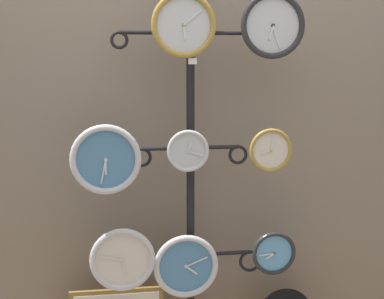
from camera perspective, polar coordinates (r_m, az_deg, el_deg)
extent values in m
cube|color=gray|center=(2.75, -0.65, 7.06)|extent=(4.40, 0.04, 2.80)
cylinder|color=black|center=(2.66, -0.16, -2.97)|extent=(0.04, 0.04, 1.85)
cylinder|color=black|center=(2.58, -3.96, 12.34)|extent=(0.34, 0.02, 0.02)
torus|color=black|center=(2.57, -7.77, 11.50)|extent=(0.09, 0.02, 0.09)
cylinder|color=black|center=(2.63, 3.55, 12.29)|extent=(0.34, 0.02, 0.02)
torus|color=black|center=(2.66, 7.16, 11.44)|extent=(0.09, 0.02, 0.09)
cylinder|color=black|center=(2.61, -2.76, 0.12)|extent=(0.24, 0.02, 0.02)
torus|color=black|center=(2.61, -5.38, -0.84)|extent=(0.10, 0.02, 0.10)
cylinder|color=black|center=(2.65, 2.41, 0.24)|extent=(0.24, 0.02, 0.02)
torus|color=black|center=(2.68, 4.92, -0.57)|extent=(0.10, 0.02, 0.10)
cylinder|color=black|center=(2.76, -3.43, -11.35)|extent=(0.31, 0.02, 0.02)
torus|color=black|center=(2.77, -6.72, -12.43)|extent=(0.12, 0.02, 0.12)
cylinder|color=black|center=(2.80, 3.07, -11.01)|extent=(0.31, 0.02, 0.02)
torus|color=black|center=(2.85, 6.21, -11.75)|extent=(0.12, 0.02, 0.12)
cylinder|color=silver|center=(2.49, -0.93, 13.13)|extent=(0.27, 0.02, 0.27)
torus|color=#A58438|center=(2.47, -0.88, 13.15)|extent=(0.30, 0.03, 0.30)
cylinder|color=#A58438|center=(2.47, -0.88, 13.15)|extent=(0.02, 0.01, 0.02)
cube|color=silver|center=(2.47, -0.80, 12.40)|extent=(0.02, 0.00, 0.07)
cube|color=silver|center=(2.48, 0.09, 13.92)|extent=(0.09, 0.00, 0.07)
cylinder|color=silver|center=(2.57, 8.53, 12.94)|extent=(0.28, 0.02, 0.28)
torus|color=#262628|center=(2.56, 8.64, 12.95)|extent=(0.31, 0.03, 0.31)
cylinder|color=#262628|center=(2.56, 8.63, 12.95)|extent=(0.02, 0.01, 0.02)
cube|color=silver|center=(2.55, 8.44, 12.23)|extent=(0.03, 0.00, 0.07)
cube|color=silver|center=(2.56, 9.01, 11.79)|extent=(0.04, 0.00, 0.11)
cylinder|color=#4C84B2|center=(2.50, -9.19, -1.02)|extent=(0.30, 0.02, 0.30)
torus|color=silver|center=(2.48, -9.19, -1.09)|extent=(0.33, 0.03, 0.33)
cylinder|color=silver|center=(2.48, -9.19, -1.08)|extent=(0.02, 0.01, 0.02)
cube|color=silver|center=(2.49, -9.19, -1.89)|extent=(0.01, 0.00, 0.07)
cube|color=silver|center=(2.49, -9.44, -2.38)|extent=(0.03, 0.00, 0.12)
cylinder|color=silver|center=(2.54, -0.47, -0.11)|extent=(0.18, 0.02, 0.18)
torus|color=silver|center=(2.52, -0.42, -0.16)|extent=(0.20, 0.02, 0.20)
cylinder|color=silver|center=(2.52, -0.42, -0.16)|extent=(0.01, 0.01, 0.01)
cube|color=silver|center=(2.52, -0.29, 0.31)|extent=(0.02, 0.00, 0.04)
cube|color=silver|center=(2.53, 0.35, -0.41)|extent=(0.07, 0.00, 0.03)
cylinder|color=silver|center=(2.64, 8.33, -0.04)|extent=(0.20, 0.02, 0.20)
torus|color=#A58438|center=(2.63, 8.42, -0.10)|extent=(0.22, 0.02, 0.22)
cylinder|color=#A58438|center=(2.63, 8.42, -0.10)|extent=(0.01, 0.01, 0.01)
cube|color=silver|center=(2.62, 7.95, -0.25)|extent=(0.05, 0.00, 0.02)
cube|color=silver|center=(2.62, 8.57, 0.72)|extent=(0.02, 0.00, 0.08)
cylinder|color=silver|center=(2.63, -7.44, -11.47)|extent=(0.28, 0.02, 0.28)
torus|color=silver|center=(2.62, -7.43, -11.60)|extent=(0.31, 0.03, 0.31)
cylinder|color=silver|center=(2.62, -7.43, -11.59)|extent=(0.02, 0.01, 0.02)
cube|color=silver|center=(2.63, -7.26, -12.27)|extent=(0.02, 0.00, 0.07)
cube|color=silver|center=(2.61, -8.65, -11.40)|extent=(0.11, 0.00, 0.03)
cylinder|color=#4C84B2|center=(2.71, -0.68, -12.25)|extent=(0.29, 0.02, 0.29)
torus|color=silver|center=(2.70, -0.63, -12.38)|extent=(0.32, 0.03, 0.32)
cylinder|color=silver|center=(2.70, -0.63, -12.36)|extent=(0.02, 0.01, 0.02)
cube|color=silver|center=(2.71, -0.03, -12.76)|extent=(0.06, 0.00, 0.05)
cube|color=silver|center=(2.69, 0.51, -11.89)|extent=(0.11, 0.00, 0.05)
cylinder|color=#60A8DB|center=(2.79, 8.67, -10.81)|extent=(0.21, 0.02, 0.21)
torus|color=#262628|center=(2.78, 8.76, -10.92)|extent=(0.23, 0.02, 0.23)
cylinder|color=#262628|center=(2.78, 8.76, -10.92)|extent=(0.01, 0.01, 0.01)
cube|color=silver|center=(2.78, 8.33, -11.21)|extent=(0.05, 0.00, 0.03)
cube|color=silver|center=(2.77, 7.96, -11.05)|extent=(0.08, 0.00, 0.01)
cube|color=white|center=(2.48, 0.06, 9.41)|extent=(0.04, 0.00, 0.03)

